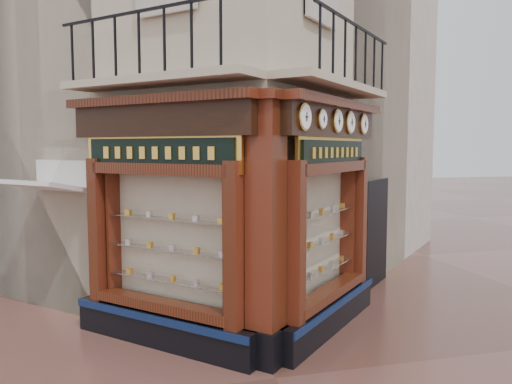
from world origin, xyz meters
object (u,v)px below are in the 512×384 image
object	(u,v)px
clock_b	(322,119)
signboard_right	(333,152)
clock_d	(350,122)
clock_e	(364,124)
awning	(49,322)
signboard_left	(158,153)
clock_a	(305,117)
clock_c	(337,121)
corner_pilaster	(266,233)

from	to	relation	value
clock_b	signboard_right	size ratio (longest dim) A/B	0.16
clock_b	clock_d	bearing A→B (deg)	0.00
clock_e	awning	distance (m)	6.89
clock_e	signboard_left	bearing A→B (deg)	146.38
clock_a	signboard_left	xyz separation A→B (m)	(-2.02, 1.06, -0.52)
clock_b	clock_c	world-z (taller)	clock_c
clock_b	signboard_left	bearing A→B (deg)	120.99
signboard_right	clock_d	bearing A→B (deg)	-12.96
clock_c	clock_d	distance (m)	0.60
clock_e	signboard_right	xyz separation A→B (m)	(-0.93, -0.78, -0.52)
corner_pilaster	clock_b	distance (m)	1.99
clock_c	clock_b	bearing A→B (deg)	-180.00
corner_pilaster	clock_d	bearing A→B (deg)	-10.84
corner_pilaster	signboard_right	xyz separation A→B (m)	(1.46, 1.01, 1.15)
clock_d	clock_a	bearing A→B (deg)	180.00
corner_pilaster	signboard_left	xyz separation A→B (m)	(-1.46, 1.01, 1.15)
clock_c	signboard_left	xyz separation A→B (m)	(-2.92, 0.16, -0.52)
clock_e	clock_d	bearing A→B (deg)	-180.00
corner_pilaster	awning	bearing A→B (deg)	96.63
clock_a	awning	size ratio (longest dim) A/B	0.26
signboard_right	clock_e	bearing A→B (deg)	-5.23
clock_d	clock_e	bearing A→B (deg)	0.00
corner_pilaster	awning	size ratio (longest dim) A/B	2.61
clock_a	clock_c	distance (m)	1.27
signboard_left	clock_b	bearing A→B (deg)	-149.01
clock_d	awning	xyz separation A→B (m)	(-5.28, 1.41, -3.62)
corner_pilaster	clock_e	xyz separation A→B (m)	(2.39, 1.79, 1.67)
clock_e	signboard_right	bearing A→B (deg)	174.77
corner_pilaster	signboard_right	world-z (taller)	corner_pilaster
clock_c	signboard_right	bearing A→B (deg)	43.52
clock_c	awning	bearing A→B (deg)	114.27
clock_d	signboard_left	size ratio (longest dim) A/B	0.18
awning	signboard_right	distance (m)	6.00
clock_e	signboard_right	size ratio (longest dim) A/B	0.19
clock_b	clock_c	xyz separation A→B (m)	(0.45, 0.45, 0.00)
clock_b	clock_e	bearing A→B (deg)	0.00
corner_pilaster	awning	distance (m)	4.75
clock_b	signboard_right	distance (m)	0.93
clock_a	clock_e	world-z (taller)	clock_a
clock_a	awning	world-z (taller)	clock_a
signboard_right	signboard_left	bearing A→B (deg)	135.00
signboard_right	clock_b	bearing A→B (deg)	-171.71
clock_c	clock_d	xyz separation A→B (m)	(0.42, 0.42, -0.00)
clock_a	clock_d	size ratio (longest dim) A/B	1.00
clock_c	signboard_right	size ratio (longest dim) A/B	0.20
clock_d	awning	size ratio (longest dim) A/B	0.26
clock_e	clock_c	bearing A→B (deg)	180.00
clock_a	signboard_left	size ratio (longest dim) A/B	0.18
clock_e	signboard_left	world-z (taller)	clock_e
clock_a	signboard_left	distance (m)	2.34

